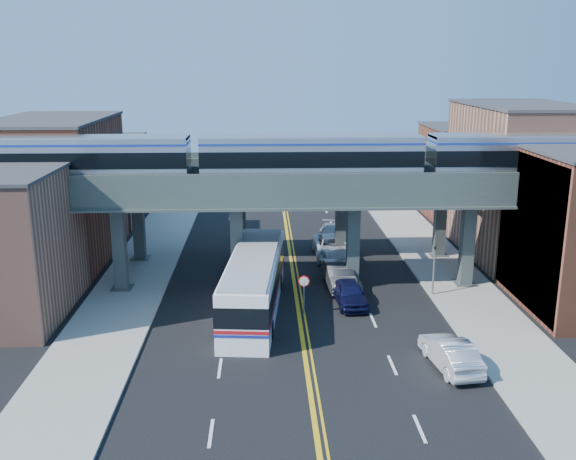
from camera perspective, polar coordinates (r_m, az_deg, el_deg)
name	(u,v)px	position (r m, az deg, el deg)	size (l,w,h in m)	color
ground	(302,335)	(37.70, 1.24, -9.32)	(120.00, 120.00, 0.00)	black
sidewalk_west	(135,280)	(47.84, -13.43, -4.32)	(5.00, 70.00, 0.16)	gray
sidewalk_east	(449,276)	(48.87, 14.13, -3.96)	(5.00, 70.00, 0.16)	gray
building_west_b	(56,191)	(53.86, -19.91, 3.29)	(8.00, 14.00, 11.00)	brown
building_west_c	(98,180)	(66.41, -16.51, 4.27)	(8.00, 10.00, 8.00)	#9F6752
building_east_b	(518,181)	(55.24, 19.80, 4.10)	(8.00, 14.00, 12.00)	#9F6752
building_east_c	(467,173)	(67.53, 15.65, 4.92)	(8.00, 10.00, 9.00)	brown
mural_panel	(529,236)	(43.17, 20.60, -0.47)	(0.10, 9.50, 9.50)	teal
elevated_viaduct_near	(295,198)	(43.34, 0.65, 2.89)	(52.00, 3.60, 7.40)	#434D4C
elevated_viaduct_far	(291,179)	(50.20, 0.25, 4.52)	(52.00, 3.60, 7.40)	#434D4C
transit_train	(311,158)	(42.93, 2.04, 6.45)	(45.37, 2.84, 3.31)	black
stop_sign	(304,289)	(39.84, 1.43, -5.24)	(0.76, 0.09, 2.63)	slate
traffic_signal	(434,264)	(43.92, 12.86, -2.96)	(0.15, 0.18, 4.10)	slate
transit_bus	(254,284)	(40.69, -3.04, -4.77)	(4.20, 13.79, 3.50)	white
car_lane_a	(350,293)	(42.12, 5.49, -5.59)	(1.86, 4.63, 1.58)	black
car_lane_b	(339,275)	(45.25, 4.55, -4.02)	(1.82, 5.23, 1.72)	#2D2D30
car_lane_c	(333,247)	(51.86, 4.00, -1.54)	(2.88, 6.26, 1.74)	silver
car_lane_d	(332,234)	(56.15, 3.91, -0.37)	(2.15, 5.29, 1.53)	#9A9B9F
car_parked_curb	(450,353)	(34.71, 14.23, -10.56)	(1.69, 4.86, 1.60)	#B8B8BD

